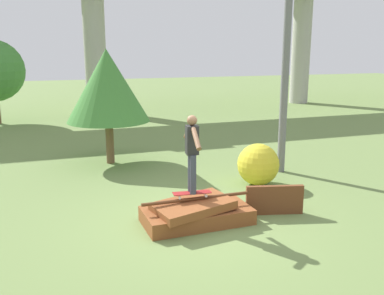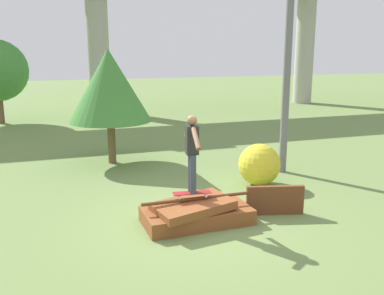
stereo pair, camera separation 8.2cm
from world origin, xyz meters
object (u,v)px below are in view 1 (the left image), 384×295
Objects in this scene: skater at (192,149)px; bush_yellow_flowering at (258,164)px; utility_pole at (288,8)px; skateboard at (192,193)px; tree_behind_right at (107,86)px.

bush_yellow_flowering is (2.27, 1.68, -0.93)m from skater.
skater is at bearing -143.54° from utility_pole.
skateboard is 5.56m from utility_pole.
tree_behind_right reaches higher than bush_yellow_flowering.
skater is 2.97m from bush_yellow_flowering.
utility_pole is at bearing -29.54° from tree_behind_right.
utility_pole is (3.39, 2.50, 3.63)m from skateboard.
tree_behind_right is at bearing 99.51° from skater.
utility_pole is 2.52× the size of tree_behind_right.
skateboard is at bearing -143.54° from utility_pole.
utility_pole reaches higher than skateboard.
tree_behind_right is 3.20× the size of bush_yellow_flowering.
bush_yellow_flowering is at bearing 36.49° from skateboard.
skateboard is 5.22m from tree_behind_right.
utility_pole is at bearing 36.46° from skateboard.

